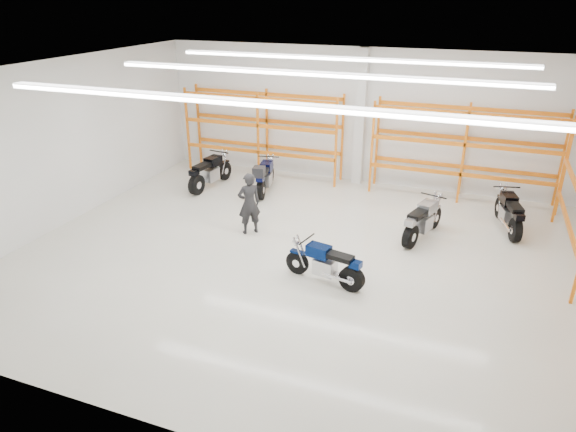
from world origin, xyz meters
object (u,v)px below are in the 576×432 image
at_px(motorcycle_main, 328,265).
at_px(motorcycle_back_d, 509,214).
at_px(standing_man, 249,203).
at_px(motorcycle_back_b, 264,177).
at_px(motorcycle_back_c, 422,222).
at_px(motorcycle_back_a, 209,173).
at_px(structural_column, 360,118).

distance_m(motorcycle_main, motorcycle_back_d, 5.91).
distance_m(motorcycle_back_d, standing_man, 7.15).
bearing_deg(motorcycle_back_b, motorcycle_back_c, -17.49).
xyz_separation_m(motorcycle_back_b, standing_man, (0.81, -2.92, 0.31)).
bearing_deg(standing_man, motorcycle_back_c, 153.65).
relative_size(motorcycle_main, standing_man, 1.14).
distance_m(motorcycle_back_a, motorcycle_back_d, 9.37).
relative_size(motorcycle_main, motorcycle_back_b, 0.88).
bearing_deg(motorcycle_main, structural_column, 98.06).
bearing_deg(motorcycle_main, motorcycle_back_b, 126.96).
bearing_deg(structural_column, motorcycle_back_a, -152.88).
bearing_deg(motorcycle_back_c, motorcycle_back_d, 32.32).
height_order(motorcycle_back_d, standing_man, standing_man).
xyz_separation_m(motorcycle_main, structural_column, (-0.97, 6.86, 1.79)).
height_order(motorcycle_main, motorcycle_back_c, motorcycle_back_c).
relative_size(motorcycle_back_a, motorcycle_back_b, 1.02).
relative_size(motorcycle_back_c, standing_man, 1.23).
bearing_deg(structural_column, motorcycle_main, -81.94).
distance_m(motorcycle_back_b, motorcycle_back_d, 7.44).
bearing_deg(motorcycle_main, motorcycle_back_a, 140.48).
height_order(motorcycle_main, standing_man, standing_man).
distance_m(motorcycle_back_a, standing_man, 3.88).
bearing_deg(structural_column, motorcycle_back_c, -54.82).
bearing_deg(motorcycle_main, motorcycle_back_c, 61.29).
height_order(motorcycle_back_c, motorcycle_back_d, motorcycle_back_d).
distance_m(motorcycle_back_a, motorcycle_back_c, 7.33).
xyz_separation_m(motorcycle_back_a, motorcycle_back_d, (9.37, -0.07, -0.02)).
xyz_separation_m(motorcycle_back_a, motorcycle_back_c, (7.19, -1.45, -0.02)).
distance_m(motorcycle_back_b, standing_man, 3.05).
bearing_deg(motorcycle_main, motorcycle_back_d, 49.06).
bearing_deg(standing_man, motorcycle_main, 104.39).
xyz_separation_m(motorcycle_main, motorcycle_back_b, (-3.57, 4.74, 0.09)).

